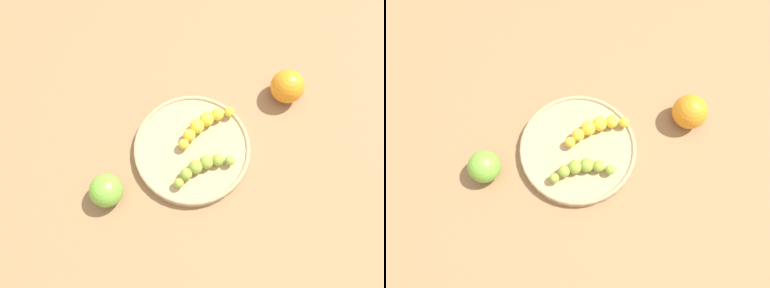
% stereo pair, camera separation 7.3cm
% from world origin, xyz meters
% --- Properties ---
extents(ground_plane, '(2.40, 2.40, 0.00)m').
position_xyz_m(ground_plane, '(0.00, 0.00, 0.00)').
color(ground_plane, '#936D47').
extents(fruit_bowl, '(0.25, 0.25, 0.02)m').
position_xyz_m(fruit_bowl, '(0.00, 0.00, 0.01)').
color(fruit_bowl, tan).
rests_on(fruit_bowl, ground_plane).
extents(banana_green, '(0.12, 0.08, 0.03)m').
position_xyz_m(banana_green, '(-0.02, 0.05, 0.03)').
color(banana_green, '#8CAD38').
rests_on(banana_green, fruit_bowl).
extents(banana_yellow, '(0.12, 0.11, 0.03)m').
position_xyz_m(banana_yellow, '(-0.02, -0.05, 0.03)').
color(banana_yellow, yellow).
rests_on(banana_yellow, fruit_bowl).
extents(orange_fruit, '(0.08, 0.08, 0.08)m').
position_xyz_m(orange_fruit, '(-0.21, -0.15, 0.04)').
color(orange_fruit, orange).
rests_on(orange_fruit, ground_plane).
extents(apple_green, '(0.07, 0.07, 0.07)m').
position_xyz_m(apple_green, '(0.17, 0.11, 0.03)').
color(apple_green, '#72B238').
rests_on(apple_green, ground_plane).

